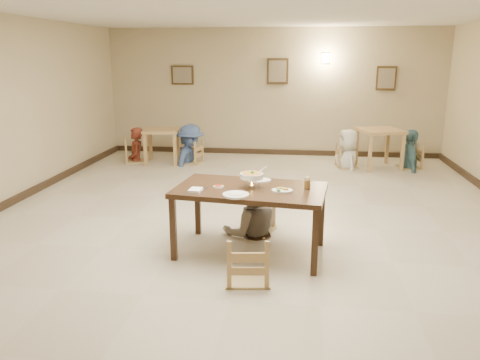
# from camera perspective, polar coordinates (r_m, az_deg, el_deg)

# --- Properties ---
(floor) EXTENTS (10.00, 10.00, 0.00)m
(floor) POSITION_cam_1_polar(r_m,az_deg,el_deg) (6.81, 1.46, -5.32)
(floor) COLOR #BDB29C
(floor) RESTS_ON ground
(ceiling) EXTENTS (10.00, 10.00, 0.00)m
(ceiling) POSITION_cam_1_polar(r_m,az_deg,el_deg) (6.42, 1.65, 20.70)
(ceiling) COLOR silver
(ceiling) RESTS_ON wall_back
(wall_back) EXTENTS (10.00, 0.00, 10.00)m
(wall_back) POSITION_cam_1_polar(r_m,az_deg,el_deg) (11.40, 4.05, 10.58)
(wall_back) COLOR tan
(wall_back) RESTS_ON floor
(wall_front) EXTENTS (10.00, 0.00, 10.00)m
(wall_front) POSITION_cam_1_polar(r_m,az_deg,el_deg) (1.72, -15.69, -15.43)
(wall_front) COLOR tan
(wall_front) RESTS_ON floor
(baseboard_back) EXTENTS (8.00, 0.06, 0.12)m
(baseboard_back) POSITION_cam_1_polar(r_m,az_deg,el_deg) (11.57, 3.92, 3.45)
(baseboard_back) COLOR black
(baseboard_back) RESTS_ON floor
(picture_a) EXTENTS (0.55, 0.04, 0.45)m
(picture_a) POSITION_cam_1_polar(r_m,az_deg,el_deg) (11.67, -7.04, 12.58)
(picture_a) COLOR #372714
(picture_a) RESTS_ON wall_back
(picture_b) EXTENTS (0.50, 0.04, 0.60)m
(picture_b) POSITION_cam_1_polar(r_m,az_deg,el_deg) (11.33, 4.61, 13.08)
(picture_b) COLOR #372714
(picture_b) RESTS_ON wall_back
(picture_c) EXTENTS (0.45, 0.04, 0.55)m
(picture_c) POSITION_cam_1_polar(r_m,az_deg,el_deg) (11.50, 17.41, 11.74)
(picture_c) COLOR #372714
(picture_c) RESTS_ON wall_back
(wall_sconce) EXTENTS (0.16, 0.05, 0.22)m
(wall_sconce) POSITION_cam_1_polar(r_m,az_deg,el_deg) (11.33, 10.39, 14.41)
(wall_sconce) COLOR #FFD88C
(wall_sconce) RESTS_ON wall_back
(main_table) EXTENTS (1.88, 1.20, 0.83)m
(main_table) POSITION_cam_1_polar(r_m,az_deg,el_deg) (5.60, 1.26, -1.75)
(main_table) COLOR #372214
(main_table) RESTS_ON floor
(chair_far) EXTENTS (0.47, 0.47, 1.00)m
(chair_far) POSITION_cam_1_polar(r_m,az_deg,el_deg) (6.35, 1.86, -2.09)
(chair_far) COLOR tan
(chair_far) RESTS_ON floor
(chair_near) EXTENTS (0.47, 0.47, 1.00)m
(chair_near) POSITION_cam_1_polar(r_m,az_deg,el_deg) (4.98, 0.96, -6.93)
(chair_near) COLOR tan
(chair_near) RESTS_ON floor
(main_diner) EXTENTS (0.93, 0.81, 1.65)m
(main_diner) POSITION_cam_1_polar(r_m,az_deg,el_deg) (6.20, 1.48, 0.63)
(main_diner) COLOR gray
(main_diner) RESTS_ON floor
(curry_warmer) EXTENTS (0.31, 0.28, 0.25)m
(curry_warmer) POSITION_cam_1_polar(r_m,az_deg,el_deg) (5.54, 1.43, 0.50)
(curry_warmer) COLOR silver
(curry_warmer) RESTS_ON main_table
(rice_plate_far) EXTENTS (0.28, 0.28, 0.06)m
(rice_plate_far) POSITION_cam_1_polar(r_m,az_deg,el_deg) (5.87, 2.42, 0.01)
(rice_plate_far) COLOR white
(rice_plate_far) RESTS_ON main_table
(rice_plate_near) EXTENTS (0.30, 0.30, 0.07)m
(rice_plate_near) POSITION_cam_1_polar(r_m,az_deg,el_deg) (5.25, -0.51, -1.78)
(rice_plate_near) COLOR white
(rice_plate_near) RESTS_ON main_table
(fried_plate) EXTENTS (0.24, 0.24, 0.05)m
(fried_plate) POSITION_cam_1_polar(r_m,az_deg,el_deg) (5.44, 5.15, -1.22)
(fried_plate) COLOR white
(fried_plate) RESTS_ON main_table
(chili_dish) EXTENTS (0.12, 0.12, 0.03)m
(chili_dish) POSITION_cam_1_polar(r_m,az_deg,el_deg) (5.59, -2.64, -0.80)
(chili_dish) COLOR white
(chili_dish) RESTS_ON main_table
(napkin_cutlery) EXTENTS (0.18, 0.28, 0.03)m
(napkin_cutlery) POSITION_cam_1_polar(r_m,az_deg,el_deg) (5.44, -5.40, -1.24)
(napkin_cutlery) COLOR white
(napkin_cutlery) RESTS_ON main_table
(drink_glass) EXTENTS (0.07, 0.07, 0.14)m
(drink_glass) POSITION_cam_1_polar(r_m,az_deg,el_deg) (5.57, 8.20, -0.41)
(drink_glass) COLOR white
(drink_glass) RESTS_ON main_table
(bg_table_left) EXTENTS (0.87, 0.87, 0.77)m
(bg_table_left) POSITION_cam_1_polar(r_m,az_deg,el_deg) (10.67, -9.51, 5.42)
(bg_table_left) COLOR tan
(bg_table_left) RESTS_ON floor
(bg_table_right) EXTENTS (1.03, 1.03, 0.84)m
(bg_table_right) POSITION_cam_1_polar(r_m,az_deg,el_deg) (10.48, 16.70, 5.19)
(bg_table_right) COLOR tan
(bg_table_right) RESTS_ON floor
(bg_chair_ll) EXTENTS (0.48, 0.48, 1.03)m
(bg_chair_ll) POSITION_cam_1_polar(r_m,az_deg,el_deg) (10.92, -12.65, 4.84)
(bg_chair_ll) COLOR tan
(bg_chair_ll) RESTS_ON floor
(bg_chair_lr) EXTENTS (0.46, 0.46, 0.99)m
(bg_chair_lr) POSITION_cam_1_polar(r_m,az_deg,el_deg) (10.56, -6.11, 4.67)
(bg_chair_lr) COLOR tan
(bg_chair_lr) RESTS_ON floor
(bg_chair_rl) EXTENTS (0.44, 0.44, 0.94)m
(bg_chair_rl) POSITION_cam_1_polar(r_m,az_deg,el_deg) (10.38, 13.02, 4.08)
(bg_chair_rl) COLOR tan
(bg_chair_rl) RESTS_ON floor
(bg_chair_rr) EXTENTS (0.45, 0.45, 0.95)m
(bg_chair_rr) POSITION_cam_1_polar(r_m,az_deg,el_deg) (10.68, 20.10, 3.86)
(bg_chair_rr) COLOR tan
(bg_chair_rr) RESTS_ON floor
(bg_diner_a) EXTENTS (0.55, 0.67, 1.57)m
(bg_diner_a) POSITION_cam_1_polar(r_m,az_deg,el_deg) (10.88, -12.73, 6.26)
(bg_diner_a) COLOR maroon
(bg_diner_a) RESTS_ON floor
(bg_diner_b) EXTENTS (0.81, 1.22, 1.77)m
(bg_diner_b) POSITION_cam_1_polar(r_m,az_deg,el_deg) (10.49, -6.17, 6.77)
(bg_diner_b) COLOR #415A8C
(bg_diner_b) RESTS_ON floor
(bg_diner_c) EXTENTS (0.71, 0.92, 1.66)m
(bg_diner_c) POSITION_cam_1_polar(r_m,az_deg,el_deg) (10.32, 13.14, 6.05)
(bg_diner_c) COLOR silver
(bg_diner_c) RESTS_ON floor
(bg_diner_d) EXTENTS (0.41, 0.99, 1.69)m
(bg_diner_d) POSITION_cam_1_polar(r_m,az_deg,el_deg) (10.62, 20.28, 5.83)
(bg_diner_d) COLOR slate
(bg_diner_d) RESTS_ON floor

